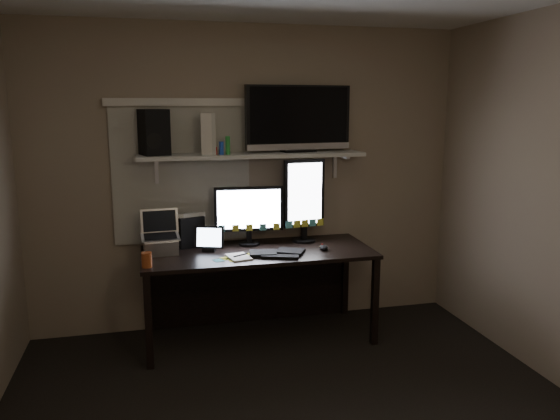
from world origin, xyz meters
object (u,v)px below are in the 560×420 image
object	(u,v)px
desk	(255,267)
game_console	(208,133)
monitor_landscape	(249,215)
tablet	(209,239)
tv	(298,119)
laptop	(160,233)
keyboard	(277,253)
speaker	(154,132)
mouse	(324,247)
cup	(147,260)
monitor_portrait	(304,200)

from	to	relation	value
desk	game_console	xyz separation A→B (m)	(-0.34, 0.10, 1.09)
monitor_landscape	tablet	size ratio (longest dim) A/B	2.44
tablet	tv	bearing A→B (deg)	30.40
monitor_landscape	laptop	world-z (taller)	monitor_landscape
monitor_landscape	game_console	world-z (taller)	game_console
keyboard	speaker	size ratio (longest dim) A/B	1.24
mouse	cup	xyz separation A→B (m)	(-1.36, -0.16, 0.04)
desk	cup	size ratio (longest dim) A/B	16.68
laptop	tv	bearing A→B (deg)	3.44
monitor_portrait	tv	size ratio (longest dim) A/B	0.79
laptop	game_console	distance (m)	0.86
tablet	laptop	bearing A→B (deg)	-164.52
monitor_landscape	cup	bearing A→B (deg)	-146.48
desk	tv	size ratio (longest dim) A/B	2.03
keyboard	tv	distance (m)	1.10
desk	laptop	bearing A→B (deg)	-177.41
laptop	game_console	size ratio (longest dim) A/B	1.02
tablet	game_console	distance (m)	0.82
monitor_landscape	keyboard	world-z (taller)	monitor_landscape
desk	speaker	world-z (taller)	speaker
tablet	laptop	xyz separation A→B (m)	(-0.37, 0.02, 0.06)
monitor_landscape	tablet	world-z (taller)	monitor_landscape
desk	keyboard	distance (m)	0.35
desk	keyboard	bearing A→B (deg)	-65.85
laptop	tv	size ratio (longest dim) A/B	0.36
desk	monitor_portrait	distance (m)	0.69
speaker	mouse	bearing A→B (deg)	-30.26
cup	desk	bearing A→B (deg)	24.04
cup	speaker	distance (m)	1.00
tablet	game_console	xyz separation A→B (m)	(0.03, 0.16, 0.81)
monitor_landscape	monitor_portrait	size ratio (longest dim) A/B	0.80
mouse	tablet	world-z (taller)	tablet
keyboard	cup	distance (m)	0.98
cup	game_console	bearing A→B (deg)	43.58
tablet	laptop	world-z (taller)	laptop
tv	monitor_portrait	bearing A→B (deg)	-43.58
monitor_portrait	cup	size ratio (longest dim) A/B	6.52
monitor_portrait	mouse	xyz separation A→B (m)	(0.08, -0.30, -0.33)
keyboard	laptop	size ratio (longest dim) A/B	1.33
game_console	speaker	distance (m)	0.42
desk	tv	bearing A→B (deg)	15.73
tablet	desk	bearing A→B (deg)	26.41
game_console	cup	bearing A→B (deg)	-123.72
tv	keyboard	bearing A→B (deg)	-131.53
monitor_landscape	mouse	world-z (taller)	monitor_landscape
game_console	keyboard	bearing A→B (deg)	-25.89
keyboard	game_console	size ratio (longest dim) A/B	1.35
laptop	mouse	bearing A→B (deg)	-12.34
tv	game_console	distance (m)	0.74
desk	tv	xyz separation A→B (m)	(0.39, 0.11, 1.19)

